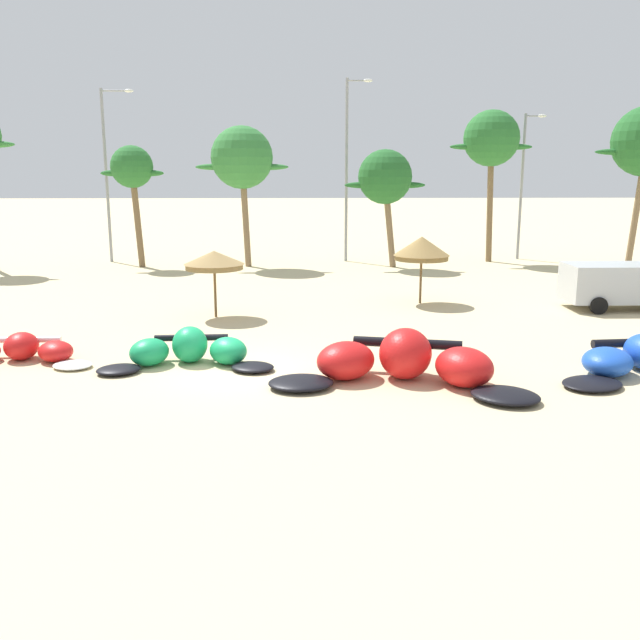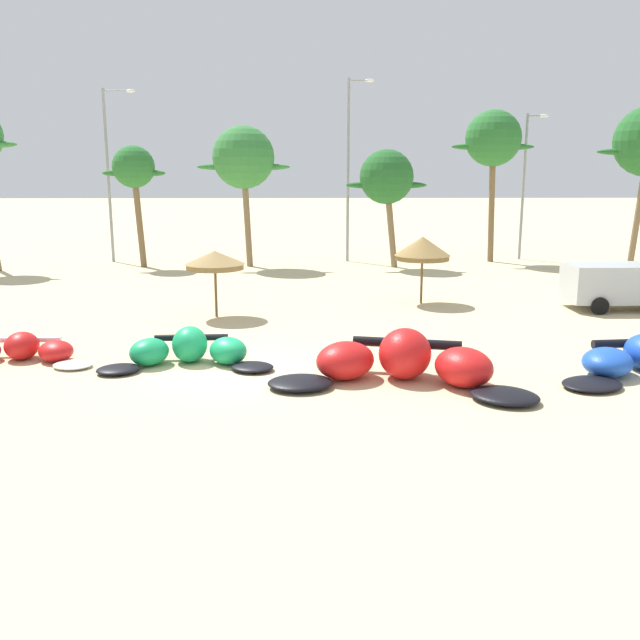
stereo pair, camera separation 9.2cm
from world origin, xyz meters
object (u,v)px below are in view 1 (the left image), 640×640
at_px(kite_left_of_center, 189,351).
at_px(kite_center, 404,363).
at_px(beach_umbrella_near_van, 214,260).
at_px(palm_left_of_gap, 242,159).
at_px(parked_van, 623,282).
at_px(lamppost_west_center, 108,167).
at_px(lamppost_east, 523,180).
at_px(palm_left, 132,169).
at_px(lamppost_east_center, 348,163).
at_px(palm_center_left, 385,178).
at_px(palm_center_right, 491,140).
at_px(beach_umbrella_middle, 422,248).
at_px(kite_left, 18,351).

height_order(kite_left_of_center, kite_center, kite_center).
relative_size(beach_umbrella_near_van, palm_left_of_gap, 0.32).
bearing_deg(parked_van, lamppost_west_center, 147.37).
relative_size(kite_left_of_center, kite_center, 0.74).
xyz_separation_m(parked_van, lamppost_east, (0.96, 16.51, 3.91)).
distance_m(palm_left, lamppost_east_center, 12.79).
xyz_separation_m(palm_left, lamppost_east, (23.68, 3.10, -0.62)).
relative_size(palm_left, lamppost_west_center, 0.68).
distance_m(beach_umbrella_near_van, palm_left, 16.25).
bearing_deg(kite_center, palm_center_left, 84.54).
relative_size(palm_center_right, lamppost_east_center, 0.83).
bearing_deg(lamppost_east, palm_center_right, -153.65).
bearing_deg(beach_umbrella_middle, palm_left_of_gap, 125.06).
relative_size(kite_left_of_center, palm_center_right, 0.57).
xyz_separation_m(palm_left_of_gap, palm_center_left, (8.22, -0.52, -1.09)).
bearing_deg(palm_left, kite_left, -86.44).
bearing_deg(lamppost_east, beach_umbrella_middle, -120.78).
height_order(beach_umbrella_near_van, beach_umbrella_middle, beach_umbrella_middle).
height_order(parked_van, palm_center_right, palm_center_right).
bearing_deg(lamppost_east, palm_left, -172.54).
bearing_deg(parked_van, kite_left_of_center, -154.36).
height_order(parked_van, lamppost_east_center, lamppost_east_center).
bearing_deg(lamppost_east, kite_center, -113.36).
bearing_deg(beach_umbrella_near_van, kite_left, -128.96).
bearing_deg(kite_center, lamppost_east, 66.64).
relative_size(beach_umbrella_near_van, lamppost_west_center, 0.25).
bearing_deg(palm_left, kite_left_of_center, -73.33).
relative_size(parked_van, palm_left, 0.70).
xyz_separation_m(palm_left_of_gap, lamppost_west_center, (-8.28, 2.38, -0.49)).
bearing_deg(palm_left, palm_left_of_gap, 0.29).
bearing_deg(kite_center, lamppost_west_center, 119.31).
bearing_deg(lamppost_east, parked_van, -93.32).
bearing_deg(lamppost_east_center, lamppost_east, 4.07).
distance_m(palm_center_left, lamppost_east_center, 3.52).
bearing_deg(lamppost_east_center, palm_left_of_gap, -160.07).
bearing_deg(palm_left_of_gap, parked_van, -39.29).
bearing_deg(palm_left_of_gap, beach_umbrella_near_van, -89.80).
relative_size(beach_umbrella_near_van, palm_center_right, 0.28).
bearing_deg(kite_left_of_center, lamppost_west_center, 109.44).
relative_size(parked_van, palm_center_right, 0.53).
height_order(palm_left, palm_center_left, palm_left).
bearing_deg(palm_left_of_gap, lamppost_west_center, 163.97).
distance_m(kite_left_of_center, kite_center, 6.27).
height_order(kite_left_of_center, lamppost_east_center, lamppost_east_center).
xyz_separation_m(beach_umbrella_near_van, palm_center_right, (14.85, 16.44, 5.16)).
bearing_deg(beach_umbrella_middle, palm_left, 140.88).
height_order(beach_umbrella_near_van, palm_center_right, palm_center_right).
relative_size(kite_left, lamppost_west_center, 0.48).
bearing_deg(palm_left, parked_van, -30.55).
distance_m(kite_center, lamppost_east_center, 26.02).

